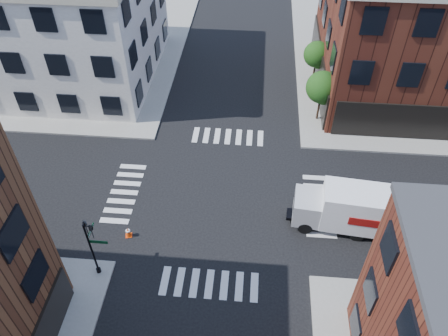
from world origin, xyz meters
name	(u,v)px	position (x,y,z in m)	size (l,w,h in m)	color
ground	(220,198)	(0.00, 0.00, 0.00)	(120.00, 120.00, 0.00)	black
sidewalk_ne	(441,62)	(21.00, 21.00, 0.07)	(30.00, 30.00, 0.15)	gray
sidewalk_nw	(47,45)	(-21.00, 21.00, 0.07)	(30.00, 30.00, 0.15)	gray
building_nw	(31,17)	(-19.00, 16.00, 5.50)	(22.00, 16.00, 11.00)	beige
tree_near	(323,89)	(7.56, 9.98, 3.16)	(2.69, 2.69, 4.49)	black
tree_far	(317,56)	(7.56, 15.98, 2.87)	(2.43, 2.43, 4.07)	black
signal_pole	(92,243)	(-6.72, -6.68, 2.86)	(1.29, 1.24, 4.60)	black
box_truck	(353,210)	(8.82, -1.84, 1.76)	(7.61, 2.92, 3.38)	white
traffic_cone	(128,232)	(-5.70, -3.85, 0.37)	(0.51, 0.51, 0.77)	#FF460B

